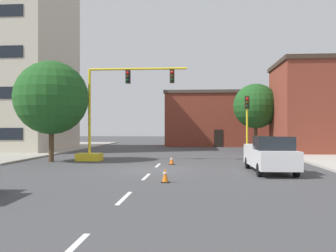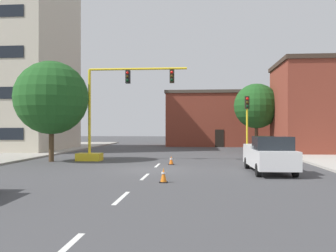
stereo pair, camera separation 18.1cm
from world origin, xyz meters
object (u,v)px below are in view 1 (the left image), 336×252
(tree_left_near, at_px, (51,98))
(traffic_cone_roadside_a, at_px, (172,160))
(traffic_signal_gantry, at_px, (103,131))
(traffic_light_pole_right, at_px, (247,113))
(pickup_truck_white, at_px, (270,155))
(tree_right_far, at_px, (256,106))
(traffic_cone_roadside_b, at_px, (165,175))

(tree_left_near, height_order, traffic_cone_roadside_a, tree_left_near)
(traffic_signal_gantry, xyz_separation_m, traffic_light_pole_right, (10.70, 1.31, 1.34))
(tree_left_near, distance_m, pickup_truck_white, 15.73)
(tree_right_far, height_order, tree_left_near, tree_left_near)
(traffic_light_pole_right, distance_m, traffic_cone_roadside_a, 7.33)
(traffic_signal_gantry, height_order, traffic_light_pole_right, traffic_signal_gantry)
(tree_left_near, height_order, traffic_cone_roadside_b, tree_left_near)
(tree_left_near, bearing_deg, traffic_signal_gantry, 16.21)
(pickup_truck_white, bearing_deg, tree_right_far, 83.27)
(traffic_signal_gantry, distance_m, traffic_cone_roadside_b, 11.83)
(tree_right_far, distance_m, tree_left_near, 21.74)
(traffic_light_pole_right, distance_m, traffic_cone_roadside_b, 13.09)
(tree_right_far, height_order, traffic_cone_roadside_a, tree_right_far)
(traffic_light_pole_right, bearing_deg, traffic_cone_roadside_b, -113.99)
(pickup_truck_white, relative_size, traffic_cone_roadside_a, 9.19)
(traffic_light_pole_right, height_order, pickup_truck_white, traffic_light_pole_right)
(traffic_light_pole_right, bearing_deg, tree_left_near, -170.70)
(traffic_cone_roadside_a, bearing_deg, traffic_cone_roadside_b, -88.08)
(traffic_signal_gantry, xyz_separation_m, pickup_truck_white, (10.91, -6.21, -1.21))
(tree_right_far, bearing_deg, traffic_cone_roadside_a, -117.19)
(traffic_signal_gantry, height_order, tree_right_far, tree_right_far)
(traffic_light_pole_right, relative_size, traffic_cone_roadside_b, 7.19)
(traffic_signal_gantry, relative_size, tree_right_far, 1.14)
(traffic_signal_gantry, xyz_separation_m, traffic_cone_roadside_b, (5.54, -10.28, -1.86))
(tree_right_far, distance_m, traffic_cone_roadside_b, 24.85)
(traffic_light_pole_right, bearing_deg, tree_right_far, 78.00)
(tree_left_near, bearing_deg, traffic_cone_roadside_b, -45.78)
(tree_left_near, relative_size, pickup_truck_white, 1.33)
(traffic_signal_gantry, height_order, traffic_cone_roadside_a, traffic_signal_gantry)
(tree_right_far, relative_size, traffic_cone_roadside_b, 10.65)
(tree_right_far, xyz_separation_m, traffic_cone_roadside_a, (-7.90, -15.37, -4.44))
(pickup_truck_white, xyz_separation_m, traffic_cone_roadside_b, (-5.37, -4.08, -0.65))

